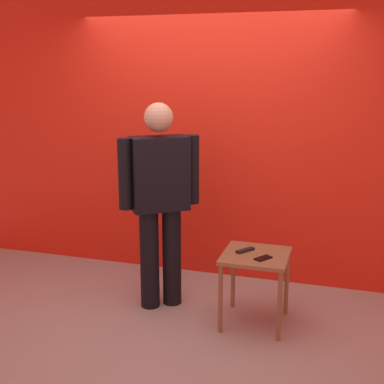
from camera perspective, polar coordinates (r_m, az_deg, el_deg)
ground_plane at (r=4.25m, az=-2.52°, el=-14.84°), size 12.00×12.00×0.00m
back_wall_red at (r=4.94m, az=2.13°, el=9.32°), size 5.64×0.12×3.30m
standing_person at (r=4.29m, az=-3.60°, el=-0.43°), size 0.63×0.49×1.76m
side_table at (r=4.15m, az=7.07°, el=-8.07°), size 0.52×0.52×0.59m
cell_phone at (r=4.02m, az=7.91°, el=-7.29°), size 0.14×0.16×0.01m
tv_remote at (r=4.15m, az=5.93°, el=-6.46°), size 0.14×0.16×0.02m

